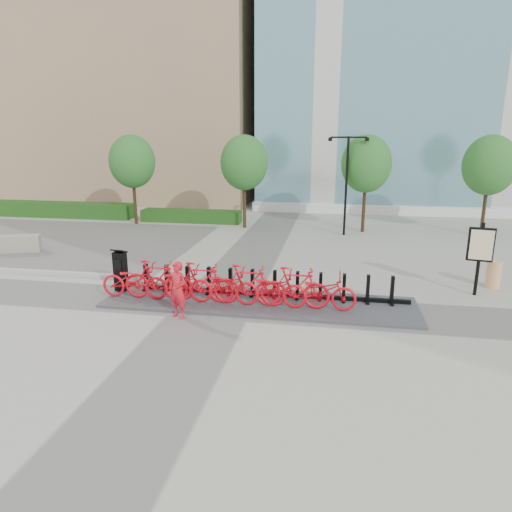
% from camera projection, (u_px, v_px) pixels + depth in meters
% --- Properties ---
extents(ground, '(120.00, 120.00, 0.00)m').
position_uv_depth(ground, '(216.00, 304.00, 14.07)').
color(ground, '#9F9E91').
extents(tan_building, '(26.00, 16.00, 30.00)m').
position_uv_depth(tan_building, '(105.00, 11.00, 37.64)').
color(tan_building, '#A17F5F').
rests_on(tan_building, ground).
extents(glass_building, '(32.00, 16.00, 24.00)m').
position_uv_depth(glass_building, '(488.00, 37.00, 33.39)').
color(glass_building, slate).
rests_on(glass_building, ground).
extents(gravel_patch, '(14.00, 14.00, 0.00)m').
position_uv_depth(gravel_patch, '(55.00, 241.00, 22.40)').
color(gravel_patch, '#4E4A46').
rests_on(gravel_patch, ground).
extents(hedge_a, '(10.00, 1.40, 0.90)m').
position_uv_depth(hedge_a, '(58.00, 209.00, 29.14)').
color(hedge_a, '#1E3B14').
rests_on(hedge_a, ground).
extents(hedge_b, '(6.00, 1.20, 0.70)m').
position_uv_depth(hedge_b, '(191.00, 216.00, 27.38)').
color(hedge_b, '#1E3B14').
rests_on(hedge_b, ground).
extents(tree_0, '(2.60, 2.60, 5.10)m').
position_uv_depth(tree_0, '(132.00, 162.00, 25.90)').
color(tree_0, '#2F2314').
rests_on(tree_0, ground).
extents(tree_1, '(2.60, 2.60, 5.10)m').
position_uv_depth(tree_1, '(244.00, 163.00, 24.82)').
color(tree_1, '#2F2314').
rests_on(tree_1, ground).
extents(tree_2, '(2.60, 2.60, 5.10)m').
position_uv_depth(tree_2, '(366.00, 164.00, 23.73)').
color(tree_2, '#2F2314').
rests_on(tree_2, ground).
extents(tree_3, '(2.60, 2.60, 5.10)m').
position_uv_depth(tree_3, '(490.00, 165.00, 22.72)').
color(tree_3, '#2F2314').
rests_on(tree_3, ground).
extents(streetlamp, '(2.00, 0.20, 5.00)m').
position_uv_depth(streetlamp, '(347.00, 174.00, 23.06)').
color(streetlamp, black).
rests_on(streetlamp, ground).
extents(dock_pad, '(9.60, 2.40, 0.08)m').
position_uv_depth(dock_pad, '(259.00, 302.00, 14.12)').
color(dock_pad, '#424247').
rests_on(dock_pad, ground).
extents(dock_rail_posts, '(8.02, 0.50, 0.85)m').
position_uv_depth(dock_rail_posts, '(263.00, 283.00, 14.45)').
color(dock_rail_posts, black).
rests_on(dock_rail_posts, dock_pad).
extents(bike_0, '(2.14, 0.75, 1.12)m').
position_uv_depth(bike_0, '(135.00, 281.00, 14.29)').
color(bike_0, red).
rests_on(bike_0, dock_pad).
extents(bike_1, '(2.08, 0.59, 1.25)m').
position_uv_depth(bike_1, '(156.00, 280.00, 14.15)').
color(bike_1, red).
rests_on(bike_1, dock_pad).
extents(bike_2, '(2.14, 0.75, 1.12)m').
position_uv_depth(bike_2, '(178.00, 283.00, 14.05)').
color(bike_2, red).
rests_on(bike_2, dock_pad).
extents(bike_3, '(2.08, 0.59, 1.25)m').
position_uv_depth(bike_3, '(201.00, 282.00, 13.91)').
color(bike_3, red).
rests_on(bike_3, dock_pad).
extents(bike_4, '(2.14, 0.75, 1.12)m').
position_uv_depth(bike_4, '(224.00, 286.00, 13.81)').
color(bike_4, red).
rests_on(bike_4, dock_pad).
extents(bike_5, '(2.08, 0.59, 1.25)m').
position_uv_depth(bike_5, '(247.00, 285.00, 13.67)').
color(bike_5, red).
rests_on(bike_5, dock_pad).
extents(bike_6, '(2.14, 0.75, 1.12)m').
position_uv_depth(bike_6, '(271.00, 288.00, 13.57)').
color(bike_6, red).
rests_on(bike_6, dock_pad).
extents(bike_7, '(2.08, 0.59, 1.25)m').
position_uv_depth(bike_7, '(295.00, 288.00, 13.43)').
color(bike_7, red).
rests_on(bike_7, dock_pad).
extents(bike_8, '(2.14, 0.75, 1.12)m').
position_uv_depth(bike_8, '(319.00, 291.00, 13.32)').
color(bike_8, red).
rests_on(bike_8, dock_pad).
extents(kiosk, '(0.47, 0.41, 1.43)m').
position_uv_depth(kiosk, '(121.00, 270.00, 14.93)').
color(kiosk, black).
rests_on(kiosk, dock_pad).
extents(worker_red, '(0.71, 0.61, 1.65)m').
position_uv_depth(worker_red, '(178.00, 290.00, 12.87)').
color(worker_red, red).
rests_on(worker_red, ground).
extents(construction_barrel, '(0.57, 0.57, 0.93)m').
position_uv_depth(construction_barrel, '(493.00, 274.00, 15.52)').
color(construction_barrel, orange).
rests_on(construction_barrel, ground).
extents(jersey_barrier, '(2.00, 1.21, 0.75)m').
position_uv_depth(jersey_barrier, '(17.00, 244.00, 20.27)').
color(jersey_barrier, '#AAA793').
rests_on(jersey_barrier, ground).
extents(map_sign, '(0.79, 0.26, 2.40)m').
position_uv_depth(map_sign, '(480.00, 248.00, 14.50)').
color(map_sign, black).
rests_on(map_sign, ground).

